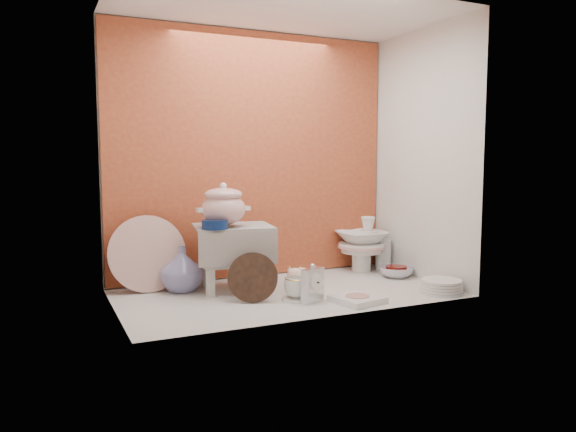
% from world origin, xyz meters
% --- Properties ---
extents(ground, '(1.80, 1.80, 0.00)m').
position_xyz_m(ground, '(0.00, 0.00, 0.00)').
color(ground, silver).
rests_on(ground, ground).
extents(niche_shell, '(1.86, 1.03, 1.53)m').
position_xyz_m(niche_shell, '(0.00, 0.18, 0.93)').
color(niche_shell, '#B15D2C').
rests_on(niche_shell, ground).
extents(step_stool, '(0.47, 0.43, 0.36)m').
position_xyz_m(step_stool, '(-0.24, 0.19, 0.18)').
color(step_stool, silver).
rests_on(step_stool, ground).
extents(soup_tureen, '(0.35, 0.35, 0.24)m').
position_xyz_m(soup_tureen, '(-0.30, 0.16, 0.48)').
color(soup_tureen, white).
rests_on(soup_tureen, step_stool).
extents(cobalt_bowl, '(0.18, 0.18, 0.05)m').
position_xyz_m(cobalt_bowl, '(-0.37, 0.08, 0.39)').
color(cobalt_bowl, '#0A1D4D').
rests_on(cobalt_bowl, step_stool).
extents(floral_platter, '(0.43, 0.11, 0.42)m').
position_xyz_m(floral_platter, '(-0.68, 0.35, 0.21)').
color(floral_platter, white).
rests_on(floral_platter, ground).
extents(blue_white_vase, '(0.32, 0.32, 0.25)m').
position_xyz_m(blue_white_vase, '(-0.51, 0.28, 0.12)').
color(blue_white_vase, silver).
rests_on(blue_white_vase, ground).
extents(lacquer_tray, '(0.27, 0.18, 0.25)m').
position_xyz_m(lacquer_tray, '(-0.23, -0.10, 0.13)').
color(lacquer_tray, black).
rests_on(lacquer_tray, ground).
extents(mantel_clock, '(0.14, 0.10, 0.20)m').
position_xyz_m(mantel_clock, '(0.04, -0.23, 0.10)').
color(mantel_clock, silver).
rests_on(mantel_clock, ground).
extents(plush_pig, '(0.26, 0.22, 0.13)m').
position_xyz_m(plush_pig, '(0.11, 0.03, 0.07)').
color(plush_pig, beige).
rests_on(plush_pig, ground).
extents(teacup_saucer, '(0.17, 0.17, 0.01)m').
position_xyz_m(teacup_saucer, '(-0.01, -0.16, 0.01)').
color(teacup_saucer, white).
rests_on(teacup_saucer, ground).
extents(gold_rim_teacup, '(0.17, 0.17, 0.11)m').
position_xyz_m(gold_rim_teacup, '(-0.01, -0.16, 0.07)').
color(gold_rim_teacup, white).
rests_on(gold_rim_teacup, teacup_saucer).
extents(lattice_dish, '(0.26, 0.26, 0.03)m').
position_xyz_m(lattice_dish, '(0.25, -0.33, 0.02)').
color(lattice_dish, white).
rests_on(lattice_dish, ground).
extents(dinner_plate_stack, '(0.25, 0.25, 0.07)m').
position_xyz_m(dinner_plate_stack, '(0.77, -0.36, 0.04)').
color(dinner_plate_stack, white).
rests_on(dinner_plate_stack, ground).
extents(crystal_bowl, '(0.22, 0.22, 0.06)m').
position_xyz_m(crystal_bowl, '(0.79, 0.08, 0.03)').
color(crystal_bowl, silver).
rests_on(crystal_bowl, ground).
extents(clear_glass_vase, '(0.13, 0.13, 0.20)m').
position_xyz_m(clear_glass_vase, '(0.84, 0.30, 0.10)').
color(clear_glass_vase, silver).
rests_on(clear_glass_vase, ground).
extents(porcelain_tower, '(0.33, 0.33, 0.36)m').
position_xyz_m(porcelain_tower, '(0.69, 0.33, 0.18)').
color(porcelain_tower, white).
rests_on(porcelain_tower, ground).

